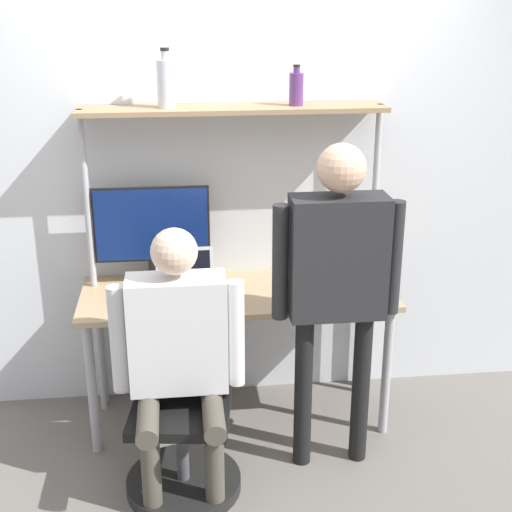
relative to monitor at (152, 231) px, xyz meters
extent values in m
plane|color=slate|center=(0.44, -0.48, -1.08)|extent=(12.00, 12.00, 0.00)
cube|color=silver|center=(0.44, 0.18, 0.27)|extent=(8.00, 0.06, 2.70)
cube|color=tan|center=(0.44, -0.16, -0.32)|extent=(1.68, 0.62, 0.03)
cylinder|color=#A5A5AA|center=(-0.33, -0.40, -0.71)|extent=(0.05, 0.05, 0.75)
cylinder|color=#A5A5AA|center=(1.22, -0.40, -0.71)|extent=(0.05, 0.05, 0.75)
cylinder|color=#A5A5AA|center=(-0.33, 0.09, -0.71)|extent=(0.05, 0.05, 0.75)
cylinder|color=#A5A5AA|center=(1.22, 0.09, -0.71)|extent=(0.05, 0.05, 0.75)
cube|color=#997A56|center=(0.44, 0.01, 0.64)|extent=(1.59, 0.27, 0.02)
cylinder|color=#B2B2B7|center=(-0.33, 0.01, -0.22)|extent=(0.04, 0.04, 1.74)
cylinder|color=#B2B2B7|center=(1.22, 0.01, -0.22)|extent=(0.04, 0.04, 1.74)
cylinder|color=black|center=(0.00, 0.00, -0.30)|extent=(0.24, 0.24, 0.01)
cylinder|color=black|center=(0.00, 0.00, -0.23)|extent=(0.06, 0.06, 0.14)
cube|color=black|center=(0.00, 0.00, 0.03)|extent=(0.62, 0.01, 0.41)
cube|color=navy|center=(0.00, 0.00, 0.03)|extent=(0.60, 0.02, 0.39)
cube|color=#BCBCC1|center=(0.17, -0.26, -0.30)|extent=(0.30, 0.26, 0.01)
cube|color=black|center=(0.17, -0.28, -0.30)|extent=(0.26, 0.14, 0.00)
cube|color=#BCBCC1|center=(0.17, -0.17, -0.18)|extent=(0.30, 0.09, 0.25)
cube|color=black|center=(0.17, -0.18, -0.18)|extent=(0.27, 0.07, 0.21)
cube|color=#264C8C|center=(0.42, -0.30, -0.30)|extent=(0.07, 0.15, 0.01)
cube|color=black|center=(0.42, -0.30, -0.30)|extent=(0.06, 0.13, 0.00)
cylinder|color=black|center=(0.12, -0.77, -1.05)|extent=(0.56, 0.56, 0.06)
cylinder|color=#4C4C51|center=(0.12, -0.77, -0.85)|extent=(0.06, 0.06, 0.36)
cube|color=black|center=(0.12, -0.77, -0.64)|extent=(0.52, 0.52, 0.05)
cube|color=black|center=(0.15, -0.56, -0.39)|extent=(0.42, 0.10, 0.45)
cylinder|color=#4C473D|center=(-0.03, -0.94, -0.85)|extent=(0.09, 0.09, 0.47)
cylinder|color=#4C473D|center=(0.26, -0.94, -0.85)|extent=(0.09, 0.09, 0.47)
cylinder|color=#4C473D|center=(-0.03, -0.91, -0.57)|extent=(0.10, 0.38, 0.10)
cylinder|color=#4C473D|center=(0.26, -0.91, -0.57)|extent=(0.10, 0.38, 0.10)
cube|color=silver|center=(0.12, -0.74, -0.26)|extent=(0.45, 0.20, 0.55)
cylinder|color=silver|center=(-0.15, -0.74, -0.27)|extent=(0.08, 0.08, 0.52)
cylinder|color=silver|center=(0.39, -0.74, -0.27)|extent=(0.08, 0.08, 0.52)
sphere|color=beige|center=(0.12, -0.74, 0.14)|extent=(0.21, 0.21, 0.21)
cylinder|color=black|center=(0.73, -0.62, -0.67)|extent=(0.09, 0.09, 0.83)
cylinder|color=black|center=(1.02, -0.62, -0.67)|extent=(0.09, 0.09, 0.83)
cube|color=#262628|center=(0.88, -0.62, 0.04)|extent=(0.45, 0.20, 0.59)
cylinder|color=#262628|center=(0.61, -0.62, 0.02)|extent=(0.08, 0.08, 0.56)
cylinder|color=#262628|center=(1.15, -0.62, 0.02)|extent=(0.08, 0.08, 0.56)
sphere|color=#D8AD8C|center=(0.88, -0.62, 0.46)|extent=(0.22, 0.22, 0.22)
cylinder|color=silver|center=(0.11, 0.01, 0.77)|extent=(0.09, 0.09, 0.24)
cylinder|color=silver|center=(0.11, 0.01, 0.91)|extent=(0.04, 0.04, 0.04)
cylinder|color=black|center=(0.11, 0.01, 0.94)|extent=(0.04, 0.04, 0.01)
cylinder|color=#593372|center=(0.77, 0.01, 0.73)|extent=(0.07, 0.07, 0.16)
cylinder|color=#593372|center=(0.77, 0.01, 0.83)|extent=(0.03, 0.03, 0.03)
cylinder|color=black|center=(0.77, 0.01, 0.85)|extent=(0.04, 0.04, 0.01)
camera|label=1|loc=(0.14, -3.67, 1.20)|focal=50.00mm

